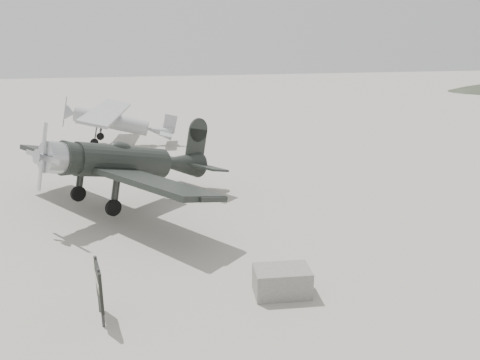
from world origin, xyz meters
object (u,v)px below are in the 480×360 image
at_px(lowwing_monoplane, 130,162).
at_px(highwing_monoplane, 116,119).
at_px(equipment_block, 282,281).
at_px(sign_board, 99,286).

distance_m(lowwing_monoplane, highwing_monoplane, 12.03).
relative_size(equipment_block, sign_board, 0.98).
height_order(lowwing_monoplane, sign_board, lowwing_monoplane).
distance_m(highwing_monoplane, equipment_block, 20.42).
bearing_deg(equipment_block, sign_board, -179.68).
xyz_separation_m(highwing_monoplane, equipment_block, (4.06, -19.96, -1.36)).
height_order(lowwing_monoplane, highwing_monoplane, lowwing_monoplane).
distance_m(highwing_monoplane, sign_board, 20.01).
height_order(lowwing_monoplane, equipment_block, lowwing_monoplane).
bearing_deg(highwing_monoplane, sign_board, -82.43).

